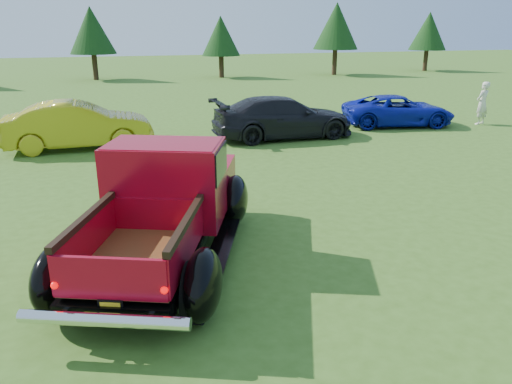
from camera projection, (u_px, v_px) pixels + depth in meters
ground at (282, 255)px, 8.53m from camera, size 120.00×120.00×0.00m
tree_mid_left at (91, 30)px, 34.73m from camera, size 3.20×3.20×5.00m
tree_mid_right at (221, 36)px, 36.45m from camera, size 2.82×2.82×4.40m
tree_east at (336, 26)px, 38.27m from camera, size 3.46×3.46×5.40m
tree_far_east at (429, 31)px, 41.80m from camera, size 3.07×3.07×4.80m
pickup_truck at (167, 201)px, 8.40m from camera, size 3.92×5.53×1.93m
show_car_yellow at (78, 125)px, 15.69m from camera, size 4.54×1.67×1.48m
show_car_grey at (283, 117)px, 17.21m from camera, size 4.94×2.08×1.42m
show_car_blue at (398, 110)px, 19.34m from camera, size 4.53×2.75×1.18m
spectator at (482, 103)px, 19.48m from camera, size 0.71×0.59×1.67m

